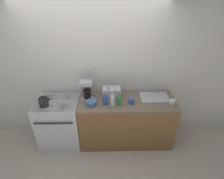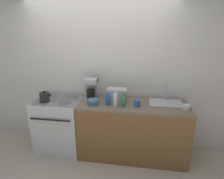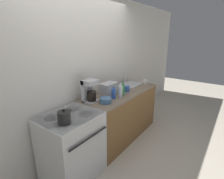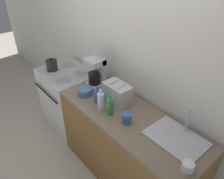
# 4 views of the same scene
# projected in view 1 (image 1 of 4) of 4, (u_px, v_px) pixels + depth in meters

# --- Properties ---
(ground_plane) EXTENTS (12.00, 12.00, 0.00)m
(ground_plane) POSITION_uv_depth(u_px,v_px,m) (94.00, 152.00, 3.26)
(ground_plane) COLOR beige
(wall_back) EXTENTS (8.00, 0.05, 2.60)m
(wall_back) POSITION_uv_depth(u_px,v_px,m) (93.00, 73.00, 3.21)
(wall_back) COLOR silver
(wall_back) RESTS_ON ground_plane
(stove) EXTENTS (0.76, 0.66, 0.92)m
(stove) POSITION_uv_depth(u_px,v_px,m) (60.00, 122.00, 3.29)
(stove) COLOR silver
(stove) RESTS_ON ground_plane
(counter_block) EXTENTS (1.71, 0.64, 0.92)m
(counter_block) POSITION_uv_depth(u_px,v_px,m) (126.00, 121.00, 3.32)
(counter_block) COLOR brown
(counter_block) RESTS_ON ground_plane
(kettle) EXTENTS (0.20, 0.16, 0.19)m
(kettle) POSITION_uv_depth(u_px,v_px,m) (44.00, 102.00, 2.92)
(kettle) COLOR black
(kettle) RESTS_ON stove
(toaster) EXTENTS (0.31, 0.19, 0.21)m
(toaster) POSITION_uv_depth(u_px,v_px,m) (112.00, 93.00, 3.11)
(toaster) COLOR #BCBCC1
(toaster) RESTS_ON counter_block
(coffee_maker) EXTENTS (0.22, 0.19, 0.35)m
(coffee_maker) POSITION_uv_depth(u_px,v_px,m) (87.00, 89.00, 3.10)
(coffee_maker) COLOR #B7B7BC
(coffee_maker) RESTS_ON counter_block
(sink_tray) EXTENTS (0.51, 0.37, 0.28)m
(sink_tray) POSITION_uv_depth(u_px,v_px,m) (154.00, 97.00, 3.18)
(sink_tray) COLOR #B7B7BC
(sink_tray) RESTS_ON counter_block
(bottle_blue) EXTENTS (0.07, 0.07, 0.20)m
(bottle_blue) POSITION_uv_depth(u_px,v_px,m) (105.00, 100.00, 2.95)
(bottle_blue) COLOR #2D56B7
(bottle_blue) RESTS_ON counter_block
(bottle_green) EXTENTS (0.07, 0.07, 0.23)m
(bottle_green) POSITION_uv_depth(u_px,v_px,m) (119.00, 100.00, 2.93)
(bottle_green) COLOR #338C47
(bottle_green) RESTS_ON counter_block
(bottle_clear) EXTENTS (0.07, 0.07, 0.25)m
(bottle_clear) POSITION_uv_depth(u_px,v_px,m) (113.00, 101.00, 2.90)
(bottle_clear) COLOR silver
(bottle_clear) RESTS_ON counter_block
(cup_blue) EXTENTS (0.09, 0.09, 0.11)m
(cup_blue) POSITION_uv_depth(u_px,v_px,m) (131.00, 101.00, 2.99)
(cup_blue) COLOR #3860B2
(cup_blue) RESTS_ON counter_block
(cup_white) EXTENTS (0.09, 0.09, 0.08)m
(cup_white) POSITION_uv_depth(u_px,v_px,m) (172.00, 102.00, 2.98)
(cup_white) COLOR white
(cup_white) RESTS_ON counter_block
(bowl) EXTENTS (0.18, 0.18, 0.08)m
(bowl) POSITION_uv_depth(u_px,v_px,m) (92.00, 103.00, 2.96)
(bowl) COLOR teal
(bowl) RESTS_ON counter_block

